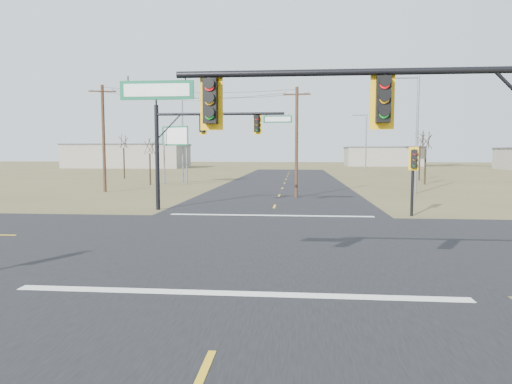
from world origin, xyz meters
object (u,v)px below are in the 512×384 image
bare_tree_c (426,139)px  bare_tree_d (420,138)px  streetlight_c (184,136)px  utility_pole_far (104,137)px  utility_pole_near (297,140)px  mast_arm_far (203,134)px  streetlight_a (415,128)px  streetlight_b (365,142)px  pedestal_signal_ne (414,165)px  bare_tree_b (124,141)px  bare_tree_a (150,146)px  highway_sign (175,144)px  mast_arm_near (381,119)px

bare_tree_c → bare_tree_d: bare_tree_d is taller
streetlight_c → utility_pole_far: bearing=-127.3°
utility_pole_near → bare_tree_d: (16.32, 25.10, 0.89)m
mast_arm_far → bare_tree_d: bare_tree_d is taller
streetlight_a → bare_tree_d: 21.11m
streetlight_a → streetlight_b: (-0.41, 27.72, -0.60)m
streetlight_b → bare_tree_d: (6.19, -7.43, 0.26)m
pedestal_signal_ne → bare_tree_b: bare_tree_b is taller
utility_pole_far → streetlight_c: size_ratio=0.97×
streetlight_a → bare_tree_c: bearing=78.9°
bare_tree_a → utility_pole_far: bearing=-99.4°
highway_sign → bare_tree_b: bearing=155.2°
utility_pole_near → highway_sign: bearing=132.6°
mast_arm_near → highway_sign: (-16.36, 42.40, 0.25)m
mast_arm_near → bare_tree_d: 53.82m
utility_pole_far → bare_tree_c: 35.51m
mast_arm_near → streetlight_b: streetlight_b is taller
streetlight_c → bare_tree_a: size_ratio=1.81×
streetlight_a → bare_tree_d: (5.78, 20.30, -0.34)m
utility_pole_near → highway_sign: (-14.37, 15.63, 0.06)m
streetlight_a → bare_tree_a: size_ratio=1.86×
utility_pole_near → bare_tree_c: (14.91, 17.16, 0.53)m
utility_pole_far → streetlight_b: 40.02m
streetlight_a → utility_pole_far: bearing=-170.5°
pedestal_signal_ne → streetlight_a: streetlight_a is taller
utility_pole_near → bare_tree_c: size_ratio=1.35×
highway_sign → bare_tree_a: highway_sign is taller
mast_arm_far → streetlight_b: size_ratio=0.93×
bare_tree_a → bare_tree_c: bearing=7.3°
bare_tree_a → bare_tree_b: bearing=122.7°
bare_tree_d → utility_pole_near: bearing=-123.0°
mast_arm_near → streetlight_a: 32.73m
utility_pole_far → streetlight_b: (28.28, 28.32, 0.14)m
bare_tree_c → bare_tree_b: bearing=168.3°
pedestal_signal_ne → mast_arm_far: bearing=-164.8°
pedestal_signal_ne → bare_tree_d: 36.83m
utility_pole_far → streetlight_a: streetlight_a is taller
pedestal_signal_ne → bare_tree_d: size_ratio=0.59×
bare_tree_c → streetlight_c: bearing=179.4°
mast_arm_near → utility_pole_far: utility_pole_far is taller
utility_pole_far → bare_tree_b: utility_pole_far is taller
streetlight_a → bare_tree_d: size_ratio=1.52×
mast_arm_far → streetlight_c: 27.28m
streetlight_a → bare_tree_b: (-35.00, 20.49, -0.60)m
streetlight_a → streetlight_c: (-24.25, 12.66, -0.15)m
utility_pole_near → streetlight_c: (-13.71, 17.46, 1.08)m
streetlight_b → bare_tree_a: (-26.79, -19.39, -0.83)m
pedestal_signal_ne → utility_pole_far: (-24.95, 14.59, 2.18)m
bare_tree_b → bare_tree_c: size_ratio=1.00×
mast_arm_near → streetlight_b: (8.14, 59.29, 0.82)m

